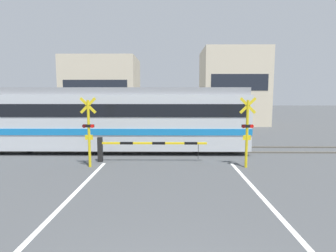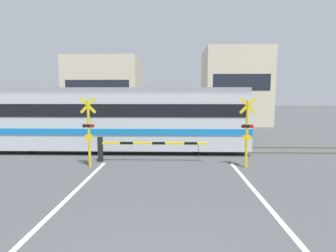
% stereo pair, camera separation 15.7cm
% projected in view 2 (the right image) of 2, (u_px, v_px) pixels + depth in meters
% --- Properties ---
extents(rail_track_near, '(50.00, 0.10, 0.08)m').
position_uv_depth(rail_track_near, '(169.00, 152.00, 13.73)').
color(rail_track_near, '#5B564C').
rests_on(rail_track_near, ground_plane).
extents(rail_track_far, '(50.00, 0.10, 0.08)m').
position_uv_depth(rail_track_far, '(169.00, 147.00, 15.16)').
color(rail_track_far, '#5B564C').
rests_on(rail_track_far, ground_plane).
extents(road_stripe_left, '(0.14, 12.70, 0.01)m').
position_uv_depth(road_stripe_left, '(22.00, 242.00, 5.35)').
color(road_stripe_left, white).
rests_on(road_stripe_left, ground_plane).
extents(road_stripe_right, '(0.14, 12.70, 0.01)m').
position_uv_depth(road_stripe_right, '(301.00, 246.00, 5.22)').
color(road_stripe_right, white).
rests_on(road_stripe_right, ground_plane).
extents(commuter_train, '(14.11, 3.02, 3.39)m').
position_uv_depth(commuter_train, '(116.00, 117.00, 14.31)').
color(commuter_train, silver).
rests_on(commuter_train, ground_plane).
extents(crossing_barrier_near, '(4.93, 0.20, 1.12)m').
position_uv_depth(crossing_barrier_near, '(131.00, 146.00, 11.84)').
color(crossing_barrier_near, black).
rests_on(crossing_barrier_near, ground_plane).
extents(crossing_barrier_far, '(4.93, 0.20, 1.12)m').
position_uv_depth(crossing_barrier_far, '(195.00, 130.00, 17.44)').
color(crossing_barrier_far, black).
rests_on(crossing_barrier_far, ground_plane).
extents(crossing_signal_left, '(0.68, 0.15, 2.92)m').
position_uv_depth(crossing_signal_left, '(89.00, 129.00, 10.89)').
color(crossing_signal_left, yellow).
rests_on(crossing_signal_left, ground_plane).
extents(crossing_signal_right, '(0.68, 0.15, 2.92)m').
position_uv_depth(crossing_signal_right, '(247.00, 129.00, 10.73)').
color(crossing_signal_right, yellow).
rests_on(crossing_signal_right, ground_plane).
extents(pedestrian, '(0.38, 0.23, 1.77)m').
position_uv_depth(pedestrian, '(181.00, 122.00, 20.02)').
color(pedestrian, '#33384C').
rests_on(pedestrian, ground_plane).
extents(building_left_of_street, '(7.31, 5.70, 6.92)m').
position_uv_depth(building_left_of_street, '(105.00, 91.00, 27.84)').
color(building_left_of_street, beige).
rests_on(building_left_of_street, ground_plane).
extents(building_right_of_street, '(6.42, 5.70, 7.74)m').
position_uv_depth(building_right_of_street, '(235.00, 87.00, 27.48)').
color(building_right_of_street, beige).
rests_on(building_right_of_street, ground_plane).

